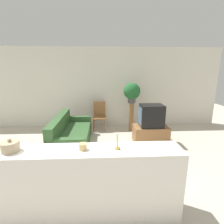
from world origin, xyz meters
TOP-DOWN VIEW (x-y plane):
  - ground_plane at (0.00, 0.00)m, footprint 14.00×14.00m
  - wall_back at (0.00, 3.43)m, footprint 9.00×0.06m
  - couch at (-0.42, 1.71)m, footprint 0.85×1.90m
  - tv_stand at (1.74, 1.83)m, footprint 0.93×0.56m
  - television at (1.73, 1.83)m, footprint 0.62×0.48m
  - wooden_chair at (0.32, 3.01)m, footprint 0.44×0.44m
  - plant_stand at (1.36, 2.82)m, footprint 0.14×0.14m
  - potted_plant at (1.36, 2.82)m, footprint 0.53×0.53m
  - foreground_counter at (0.00, -0.58)m, footprint 2.94×0.44m
  - decorative_bowl at (-0.71, -0.58)m, footprint 0.22×0.22m
  - candle_jar at (0.18, -0.58)m, footprint 0.10×0.10m
  - candlestick at (0.62, -0.58)m, footprint 0.07×0.07m

SIDE VIEW (x-z plane):
  - ground_plane at x=0.00m, z-range 0.00..0.00m
  - tv_stand at x=1.74m, z-range 0.00..0.47m
  - couch at x=-0.42m, z-range -0.12..0.68m
  - plant_stand at x=1.36m, z-range 0.00..0.93m
  - wooden_chair at x=0.32m, z-range 0.04..0.96m
  - foreground_counter at x=0.00m, z-range 0.00..1.00m
  - television at x=1.73m, z-range 0.47..1.07m
  - candle_jar at x=0.18m, z-range 1.00..1.09m
  - candlestick at x=0.62m, z-range 0.96..1.17m
  - decorative_bowl at x=-0.71m, z-range 0.98..1.16m
  - potted_plant at x=1.36m, z-range 0.97..1.61m
  - wall_back at x=0.00m, z-range 0.00..2.70m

